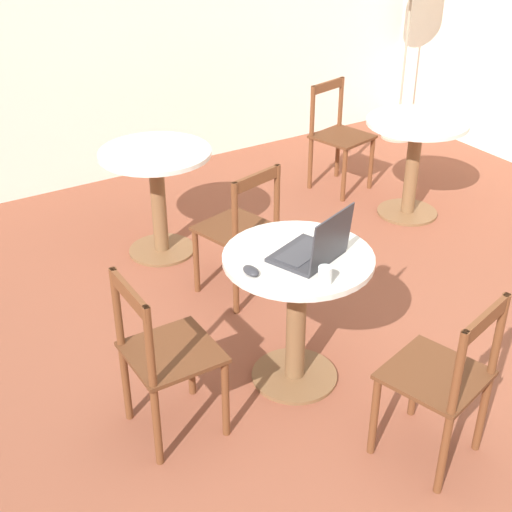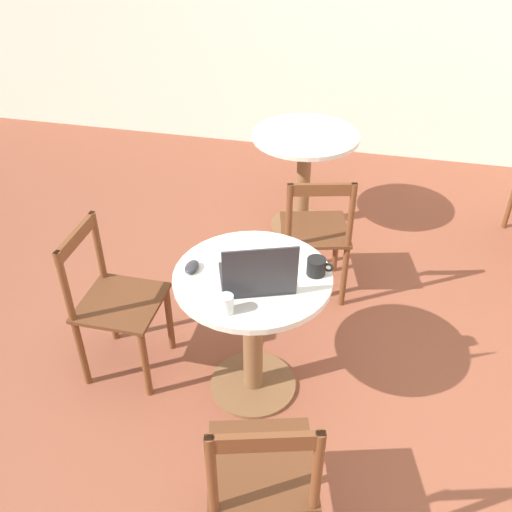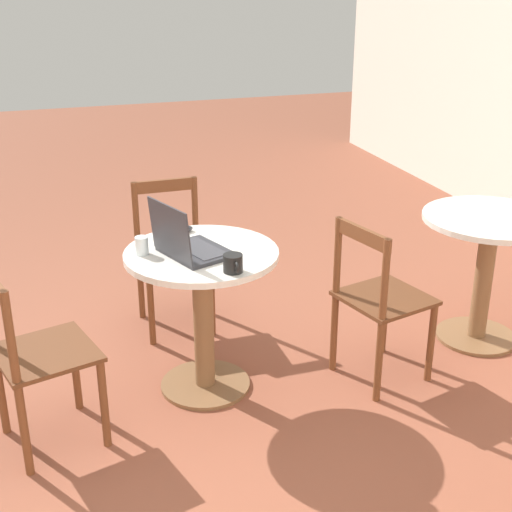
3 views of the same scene
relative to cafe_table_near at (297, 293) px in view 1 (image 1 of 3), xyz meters
The scene contains 13 objects.
ground_plane 0.59m from the cafe_table_near, 67.09° to the right, with size 16.00×16.00×0.00m, color brown.
wall_back 3.10m from the cafe_table_near, 87.98° to the left, with size 9.40×0.06×2.70m.
cafe_table_near is the anchor object (origin of this frame).
cafe_table_mid 2.15m from the cafe_table_near, 31.84° to the left, with size 0.73×0.73×0.73m.
cafe_table_far 1.59m from the cafe_table_near, 90.17° to the left, with size 0.73×0.73×0.73m.
chair_near_left 0.73m from the cafe_table_near, behind, with size 0.40×0.40×0.84m.
chair_near_front 0.82m from the cafe_table_near, 74.46° to the right, with size 0.49×0.49×0.84m.
chair_mid_back 2.47m from the cafe_table_near, 47.45° to the left, with size 0.47×0.47×0.84m.
chair_far_front 0.87m from the cafe_table_near, 77.79° to the left, with size 0.48×0.48×0.84m.
laptop 0.28m from the cafe_table_near, 61.91° to the right, with size 0.39×0.37×0.27m.
mouse 0.36m from the cafe_table_near, behind, with size 0.06×0.10×0.03m.
mug 0.38m from the cafe_table_near, 14.63° to the left, with size 0.12×0.09×0.08m.
drinking_glass 0.37m from the cafe_table_near, 100.11° to the right, with size 0.06×0.06×0.09m.
Camera 1 is at (-1.83, -2.13, 2.41)m, focal length 50.00 mm.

